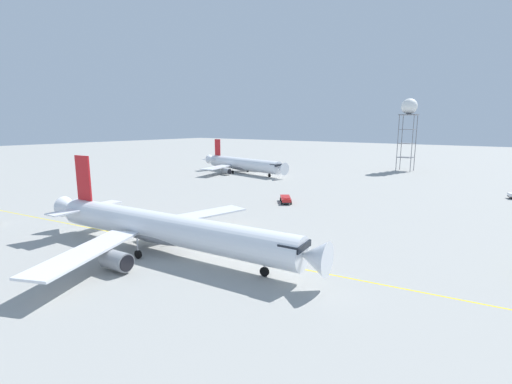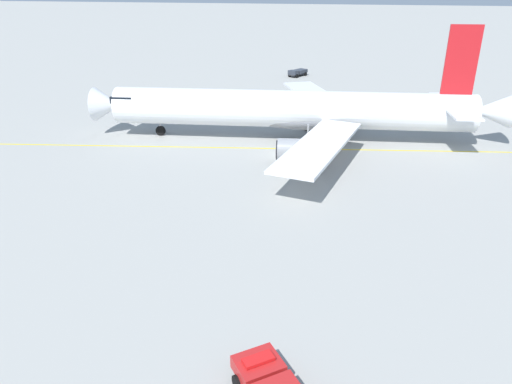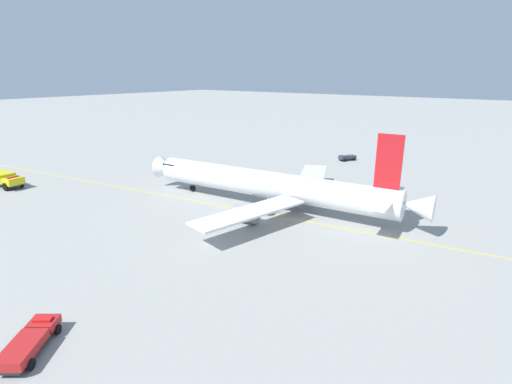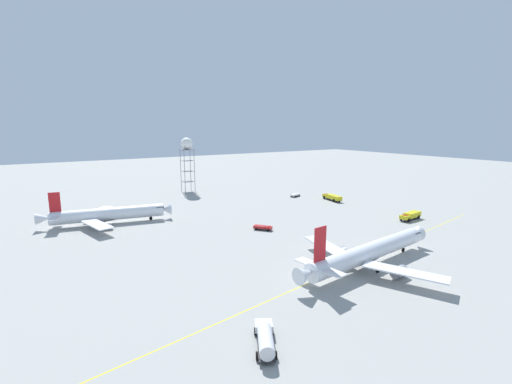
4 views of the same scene
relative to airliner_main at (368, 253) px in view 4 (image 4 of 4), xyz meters
The scene contains 10 objects.
ground_plane 6.83m from the airliner_main, behind, with size 600.00×600.00×0.00m, color #9E9E99.
airliner_main is the anchor object (origin of this frame).
airliner_secondary 81.56m from the airliner_main, 148.70° to the right, with size 32.39×40.29×11.42m.
fuel_tanker_truck 38.28m from the airliner_main, 71.60° to the right, with size 8.79×6.52×2.87m.
pushback_tug_truck 81.13m from the airliner_main, 152.55° to the left, with size 3.79×5.41×1.30m.
ops_pickup_truck 36.93m from the airliner_main, behind, with size 5.67×4.95×1.41m.
fire_tender_truck 72.62m from the airliner_main, 141.35° to the left, with size 10.97×4.38×2.50m.
fire_tender_truck_extra 48.98m from the airliner_main, 113.40° to the left, with size 3.79×9.94×2.50m.
radar_tower 111.69m from the airliner_main, behind, with size 5.80×5.80×26.00m.
taxiway_centreline 6.03m from the airliner_main, 137.86° to the left, with size 19.46×128.32×0.01m.
Camera 4 is at (55.60, -62.04, 31.15)m, focal length 24.78 mm.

